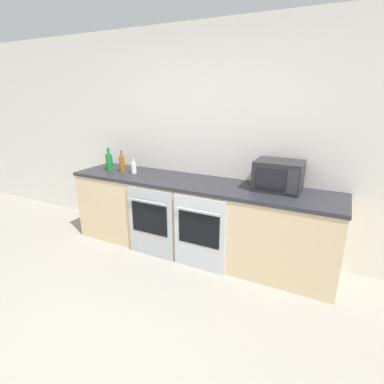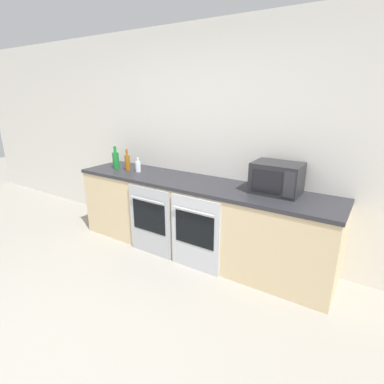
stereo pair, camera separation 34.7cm
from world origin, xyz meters
name	(u,v)px [view 2 (the right image)]	position (x,y,z in m)	size (l,w,h in m)	color
ground_plane	(61,356)	(0.00, 0.00, 0.00)	(16.00, 16.00, 0.00)	gray
wall_back	(212,141)	(0.00, 2.21, 1.30)	(10.00, 0.06, 2.60)	silver
counter_back	(196,217)	(0.00, 1.86, 0.44)	(3.17, 0.67, 0.88)	#D1B789
oven_left	(150,221)	(-0.42, 1.51, 0.42)	(0.59, 0.06, 0.83)	#A8AAAF
oven_right	(195,234)	(0.21, 1.51, 0.42)	(0.59, 0.06, 0.83)	#B7BABF
microwave	(277,178)	(0.89, 1.95, 1.04)	(0.47, 0.35, 0.31)	#232326
bottle_clear	(138,166)	(-0.87, 1.84, 0.96)	(0.07, 0.07, 0.18)	silver
bottle_amber	(127,162)	(-1.04, 1.83, 0.99)	(0.07, 0.07, 0.28)	#8C5114
bottle_green	(116,160)	(-1.24, 1.82, 1.00)	(0.09, 0.09, 0.30)	#19722D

